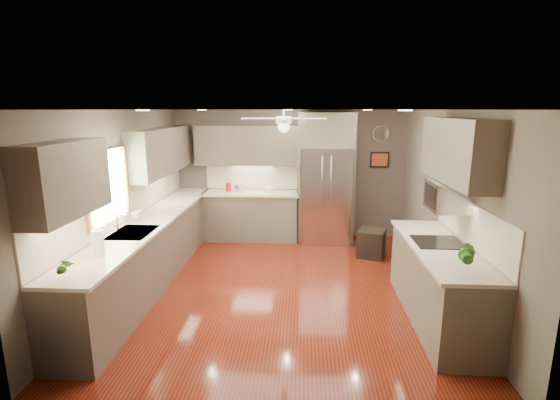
# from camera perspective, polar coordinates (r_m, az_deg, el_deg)

# --- Properties ---
(floor) EXTENTS (5.00, 5.00, 0.00)m
(floor) POSITION_cam_1_polar(r_m,az_deg,el_deg) (5.99, 0.34, -12.06)
(floor) COLOR #471109
(floor) RESTS_ON ground
(ceiling) EXTENTS (5.00, 5.00, 0.00)m
(ceiling) POSITION_cam_1_polar(r_m,az_deg,el_deg) (5.45, 0.37, 12.60)
(ceiling) COLOR white
(ceiling) RESTS_ON ground
(wall_back) EXTENTS (4.50, 0.00, 4.50)m
(wall_back) POSITION_cam_1_polar(r_m,az_deg,el_deg) (8.04, 1.30, 3.67)
(wall_back) COLOR brown
(wall_back) RESTS_ON ground
(wall_front) EXTENTS (4.50, 0.00, 4.50)m
(wall_front) POSITION_cam_1_polar(r_m,az_deg,el_deg) (3.21, -2.06, -10.39)
(wall_front) COLOR brown
(wall_front) RESTS_ON ground
(wall_left) EXTENTS (0.00, 5.00, 5.00)m
(wall_left) POSITION_cam_1_polar(r_m,az_deg,el_deg) (6.13, -21.14, -0.03)
(wall_left) COLOR brown
(wall_left) RESTS_ON ground
(wall_right) EXTENTS (0.00, 5.00, 5.00)m
(wall_right) POSITION_cam_1_polar(r_m,az_deg,el_deg) (5.92, 22.68, -0.59)
(wall_right) COLOR brown
(wall_right) RESTS_ON ground
(canister_a) EXTENTS (0.14, 0.14, 0.17)m
(canister_a) POSITION_cam_1_polar(r_m,az_deg,el_deg) (7.97, -7.25, 1.81)
(canister_a) COLOR maroon
(canister_a) RESTS_ON back_run
(canister_b) EXTENTS (0.10, 0.10, 0.13)m
(canister_b) POSITION_cam_1_polar(r_m,az_deg,el_deg) (7.89, -6.11, 1.65)
(canister_b) COLOR silver
(canister_b) RESTS_ON back_run
(canister_c) EXTENTS (0.13, 0.13, 0.16)m
(canister_c) POSITION_cam_1_polar(r_m,az_deg,el_deg) (7.85, -5.29, 1.76)
(canister_c) COLOR #C0AC90
(canister_c) RESTS_ON back_run
(soap_bottle) EXTENTS (0.11, 0.11, 0.20)m
(soap_bottle) POSITION_cam_1_polar(r_m,az_deg,el_deg) (6.15, -19.37, -1.87)
(soap_bottle) COLOR white
(soap_bottle) RESTS_ON left_run
(potted_plant_left) EXTENTS (0.16, 0.12, 0.26)m
(potted_plant_left) POSITION_cam_1_polar(r_m,az_deg,el_deg) (4.33, -28.26, -8.25)
(potted_plant_left) COLOR #30611B
(potted_plant_left) RESTS_ON left_run
(potted_plant_right) EXTENTS (0.22, 0.19, 0.34)m
(potted_plant_right) POSITION_cam_1_polar(r_m,az_deg,el_deg) (4.43, 25.00, -6.95)
(potted_plant_right) COLOR #30611B
(potted_plant_right) RESTS_ON right_run
(bowl) EXTENTS (0.21, 0.21, 0.05)m
(bowl) POSITION_cam_1_polar(r_m,az_deg,el_deg) (7.78, -1.50, 1.22)
(bowl) COLOR #C0AC90
(bowl) RESTS_ON back_run
(left_run) EXTENTS (0.65, 4.70, 1.45)m
(left_run) POSITION_cam_1_polar(r_m,az_deg,el_deg) (6.35, -17.60, -6.52)
(left_run) COLOR #4D4238
(left_run) RESTS_ON ground
(back_run) EXTENTS (1.85, 0.65, 1.45)m
(back_run) POSITION_cam_1_polar(r_m,az_deg,el_deg) (7.97, -4.02, -2.07)
(back_run) COLOR #4D4238
(back_run) RESTS_ON ground
(uppers) EXTENTS (4.50, 4.70, 0.95)m
(uppers) POSITION_cam_1_polar(r_m,az_deg,el_deg) (6.26, -6.12, 6.78)
(uppers) COLOR #4D4238
(uppers) RESTS_ON wall_left
(window) EXTENTS (0.05, 1.12, 0.92)m
(window) POSITION_cam_1_polar(r_m,az_deg,el_deg) (5.62, -23.18, 1.84)
(window) COLOR #BFF2B2
(window) RESTS_ON wall_left
(sink) EXTENTS (0.50, 0.70, 0.32)m
(sink) POSITION_cam_1_polar(r_m,az_deg,el_deg) (5.64, -19.99, -4.58)
(sink) COLOR silver
(sink) RESTS_ON left_run
(refrigerator) EXTENTS (1.06, 0.75, 2.45)m
(refrigerator) POSITION_cam_1_polar(r_m,az_deg,el_deg) (7.72, 6.41, 2.75)
(refrigerator) COLOR silver
(refrigerator) RESTS_ON ground
(right_run) EXTENTS (0.70, 2.20, 1.45)m
(right_run) POSITION_cam_1_polar(r_m,az_deg,el_deg) (5.32, 21.47, -10.60)
(right_run) COLOR #4D4238
(right_run) RESTS_ON ground
(microwave) EXTENTS (0.43, 0.55, 0.34)m
(microwave) POSITION_cam_1_polar(r_m,az_deg,el_deg) (5.29, 22.51, 0.50)
(microwave) COLOR silver
(microwave) RESTS_ON wall_right
(ceiling_fan) EXTENTS (1.18, 1.18, 0.32)m
(ceiling_fan) POSITION_cam_1_polar(r_m,az_deg,el_deg) (5.75, 0.53, 10.92)
(ceiling_fan) COLOR white
(ceiling_fan) RESTS_ON ceiling
(recessed_lights) EXTENTS (2.84, 3.14, 0.01)m
(recessed_lights) POSITION_cam_1_polar(r_m,az_deg,el_deg) (5.85, 0.18, 12.54)
(recessed_lights) COLOR white
(recessed_lights) RESTS_ON ceiling
(wall_clock) EXTENTS (0.30, 0.03, 0.30)m
(wall_clock) POSITION_cam_1_polar(r_m,az_deg,el_deg) (8.07, 14.01, 9.05)
(wall_clock) COLOR white
(wall_clock) RESTS_ON wall_back
(framed_print) EXTENTS (0.36, 0.03, 0.30)m
(framed_print) POSITION_cam_1_polar(r_m,az_deg,el_deg) (8.11, 13.83, 5.52)
(framed_print) COLOR black
(framed_print) RESTS_ON wall_back
(stool) EXTENTS (0.55, 0.55, 0.49)m
(stool) POSITION_cam_1_polar(r_m,az_deg,el_deg) (7.23, 12.73, -5.95)
(stool) COLOR black
(stool) RESTS_ON ground
(paper_towel) EXTENTS (0.12, 0.12, 0.30)m
(paper_towel) POSITION_cam_1_polar(r_m,az_deg,el_deg) (4.87, -24.23, -5.53)
(paper_towel) COLOR white
(paper_towel) RESTS_ON left_run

